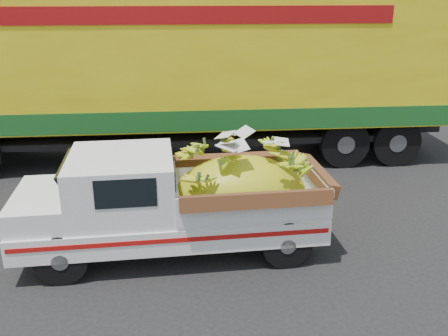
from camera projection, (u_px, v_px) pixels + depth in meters
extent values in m
plane|color=black|center=(122.00, 248.00, 7.85)|extent=(100.00, 100.00, 0.00)
cube|color=gray|center=(111.00, 131.00, 13.90)|extent=(60.00, 0.25, 0.15)
cube|color=gray|center=(110.00, 114.00, 15.82)|extent=(60.00, 4.00, 0.14)
cube|color=gray|center=(397.00, 5.00, 24.16)|extent=(14.00, 6.00, 6.00)
cylinder|color=black|center=(61.00, 259.00, 6.84)|extent=(0.75, 0.28, 0.73)
cylinder|color=black|center=(75.00, 215.00, 8.15)|extent=(0.75, 0.28, 0.73)
cylinder|color=black|center=(286.00, 243.00, 7.26)|extent=(0.75, 0.28, 0.73)
cylinder|color=black|center=(265.00, 204.00, 8.57)|extent=(0.75, 0.28, 0.73)
cube|color=silver|center=(171.00, 219.00, 7.64)|extent=(4.66, 2.06, 0.38)
cube|color=#A50F0C|center=(173.00, 241.00, 6.85)|extent=(4.42, 0.43, 0.07)
cube|color=silver|center=(21.00, 234.00, 7.39)|extent=(0.25, 1.61, 0.13)
cube|color=silver|center=(43.00, 204.00, 7.28)|extent=(0.96, 1.61, 0.35)
cube|color=silver|center=(122.00, 183.00, 7.34)|extent=(1.64, 1.71, 0.87)
cube|color=black|center=(125.00, 194.00, 6.56)|extent=(0.82, 0.09, 0.40)
cube|color=silver|center=(246.00, 189.00, 7.64)|extent=(2.36, 1.84, 0.49)
ellipsoid|color=gold|center=(239.00, 195.00, 7.66)|extent=(2.12, 1.49, 1.23)
cylinder|color=black|center=(395.00, 142.00, 11.36)|extent=(1.13, 0.47, 1.10)
cylinder|color=black|center=(364.00, 120.00, 13.23)|extent=(1.13, 0.47, 1.10)
cylinder|color=black|center=(344.00, 143.00, 11.26)|extent=(1.13, 0.47, 1.10)
cylinder|color=black|center=(320.00, 121.00, 13.13)|extent=(1.13, 0.47, 1.10)
cylinder|color=black|center=(6.00, 128.00, 12.42)|extent=(1.13, 0.47, 1.10)
cube|color=black|center=(188.00, 125.00, 11.80)|extent=(12.02, 2.66, 0.36)
cube|color=yellow|center=(186.00, 57.00, 11.25)|extent=(11.99, 4.11, 2.84)
cube|color=#17511C|center=(187.00, 108.00, 11.66)|extent=(12.06, 4.14, 0.45)
cube|color=maroon|center=(186.00, 15.00, 9.74)|extent=(8.32, 1.19, 0.35)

